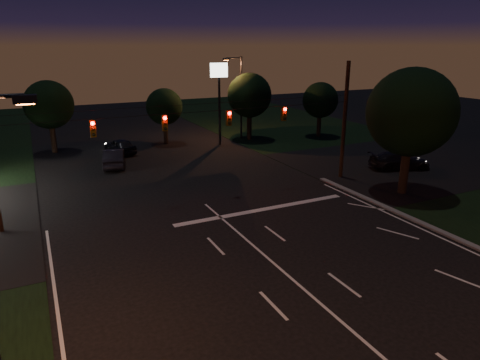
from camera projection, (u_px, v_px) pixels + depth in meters
ground at (340, 321)px, 16.36m from camera, size 140.00×140.00×0.00m
cross_street_right at (404, 163)px, 38.45m from camera, size 20.00×16.00×0.02m
stop_bar at (263, 209)px, 27.47m from camera, size 12.00×0.50×0.01m
utility_pole_right at (340, 177)px, 34.24m from camera, size 0.30×0.30×9.00m
utility_pole_left at (2, 232)px, 24.20m from camera, size 0.28×0.28×8.00m
signal_span at (198, 120)px, 27.54m from camera, size 24.00×0.40×1.56m
pole_sign_right at (219, 85)px, 43.55m from camera, size 1.80×0.30×8.40m
street_light_right_far at (239, 92)px, 46.92m from camera, size 2.20×0.35×9.00m
tree_right_near at (410, 113)px, 29.03m from camera, size 6.00×6.00×8.76m
tree_far_b at (49, 105)px, 40.89m from camera, size 4.60×4.60×6.98m
tree_far_c at (164, 107)px, 44.83m from camera, size 3.80×3.80×5.86m
tree_far_d at (249, 96)px, 46.63m from camera, size 4.80×4.80×7.30m
tree_far_e at (320, 101)px, 48.45m from camera, size 4.00×4.00×6.18m
car_oncoming_a at (120, 146)px, 41.53m from camera, size 2.75×4.63×1.48m
car_oncoming_b at (114, 158)px, 37.04m from camera, size 2.64×4.95×1.55m
car_cross at (400, 161)px, 36.26m from camera, size 5.49×3.67×1.48m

